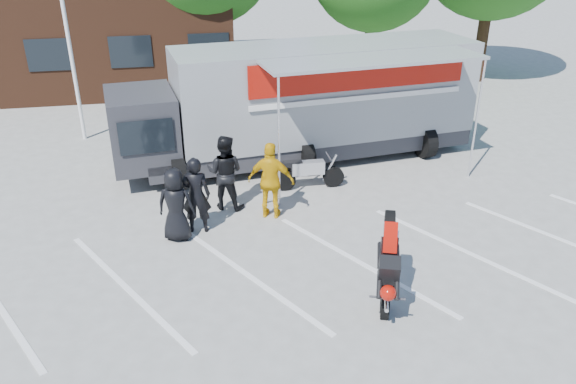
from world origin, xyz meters
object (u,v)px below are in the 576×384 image
object	(u,v)px
spectator_hivis	(271,181)
stunt_bike_rider	(384,294)
transporter_truck	(308,158)
spectator_leather_a	(176,205)
parked_motorcycle	(309,188)
spectator_leather_b	(196,195)
spectator_leather_c	(225,172)

from	to	relation	value
spectator_hivis	stunt_bike_rider	bearing A→B (deg)	135.07
transporter_truck	spectator_hivis	size ratio (longest dim) A/B	5.60
spectator_leather_a	parked_motorcycle	bearing A→B (deg)	-133.85
spectator_leather_b	spectator_leather_c	size ratio (longest dim) A/B	0.97
spectator_leather_c	spectator_hivis	bearing A→B (deg)	168.33
transporter_truck	parked_motorcycle	world-z (taller)	transporter_truck
spectator_leather_a	spectator_leather_b	xyz separation A→B (m)	(0.46, 0.27, 0.06)
stunt_bike_rider	spectator_leather_b	bearing A→B (deg)	155.80
spectator_leather_c	stunt_bike_rider	bearing A→B (deg)	144.29
spectator_leather_c	spectator_leather_a	bearing A→B (deg)	70.75
transporter_truck	spectator_leather_b	bearing A→B (deg)	-139.50
transporter_truck	spectator_leather_a	distance (m)	5.82
transporter_truck	parked_motorcycle	bearing A→B (deg)	-109.61
spectator_leather_b	spectator_hivis	world-z (taller)	spectator_hivis
spectator_leather_a	spectator_leather_b	size ratio (longest dim) A/B	0.93
spectator_leather_a	stunt_bike_rider	bearing A→B (deg)	158.86
stunt_bike_rider	spectator_leather_b	world-z (taller)	spectator_leather_b
stunt_bike_rider	parked_motorcycle	bearing A→B (deg)	113.05
transporter_truck	stunt_bike_rider	xyz separation A→B (m)	(-0.13, -7.09, 0.00)
transporter_truck	spectator_hivis	bearing A→B (deg)	-123.50
spectator_leather_b	spectator_leather_c	distance (m)	1.32
spectator_leather_a	spectator_leather_c	distance (m)	1.83
transporter_truck	spectator_leather_c	xyz separation A→B (m)	(-2.77, -2.80, 0.95)
parked_motorcycle	spectator_leather_a	distance (m)	4.15
parked_motorcycle	spectator_leather_b	xyz separation A→B (m)	(-3.06, -1.76, 0.92)
stunt_bike_rider	spectator_leather_b	distance (m)	4.76
stunt_bike_rider	transporter_truck	bearing A→B (deg)	108.12
spectator_leather_a	spectator_leather_c	size ratio (longest dim) A/B	0.90
transporter_truck	stunt_bike_rider	size ratio (longest dim) A/B	5.38
parked_motorcycle	spectator_leather_a	xyz separation A→B (m)	(-3.52, -2.03, 0.86)
parked_motorcycle	spectator_leather_a	world-z (taller)	spectator_leather_a
parked_motorcycle	transporter_truck	bearing A→B (deg)	-11.38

